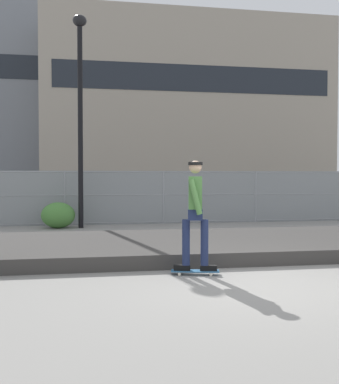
# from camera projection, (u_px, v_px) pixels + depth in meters

# --- Properties ---
(ground_plane) EXTENTS (120.00, 120.00, 0.00)m
(ground_plane) POSITION_uv_depth(u_px,v_px,m) (259.00, 285.00, 6.82)
(ground_plane) COLOR gray
(gravel_berm) EXTENTS (17.67, 3.87, 0.27)m
(gravel_berm) POSITION_uv_depth(u_px,v_px,m) (206.00, 245.00, 10.03)
(gravel_berm) COLOR #3D3A38
(gravel_berm) RESTS_ON ground_plane
(skateboard) EXTENTS (0.82, 0.37, 0.07)m
(skateboard) POSITION_uv_depth(u_px,v_px,m) (195.00, 271.00, 7.57)
(skateboard) COLOR #2D608C
(skateboard) RESTS_ON ground_plane
(skater) EXTENTS (0.72, 0.62, 1.83)m
(skater) POSITION_uv_depth(u_px,v_px,m) (195.00, 208.00, 7.54)
(skater) COLOR black
(skater) RESTS_ON skateboard
(chain_fence) EXTENTS (20.44, 0.06, 1.85)m
(chain_fence) POSITION_uv_depth(u_px,v_px,m) (164.00, 197.00, 15.91)
(chain_fence) COLOR gray
(chain_fence) RESTS_ON ground_plane
(street_lamp) EXTENTS (0.44, 0.44, 6.77)m
(street_lamp) POSITION_uv_depth(u_px,v_px,m) (80.00, 96.00, 14.43)
(street_lamp) COLOR black
(street_lamp) RESTS_ON ground_plane
(parked_car_near) EXTENTS (4.42, 2.00, 1.66)m
(parked_car_near) POSITION_uv_depth(u_px,v_px,m) (21.00, 197.00, 18.36)
(parked_car_near) COLOR black
(parked_car_near) RESTS_ON ground_plane
(parked_car_mid) EXTENTS (4.46, 2.07, 1.66)m
(parked_car_mid) POSITION_uv_depth(u_px,v_px,m) (169.00, 195.00, 19.80)
(parked_car_mid) COLOR maroon
(parked_car_mid) RESTS_ON ground_plane
(parked_car_far) EXTENTS (4.52, 2.20, 1.66)m
(parked_car_far) POSITION_uv_depth(u_px,v_px,m) (300.00, 195.00, 20.22)
(parked_car_far) COLOR #566B4C
(parked_car_far) RESTS_ON ground_plane
(library_building) EXTENTS (21.64, 14.04, 20.96)m
(library_building) POSITION_uv_depth(u_px,v_px,m) (3.00, 102.00, 53.18)
(library_building) COLOR slate
(library_building) RESTS_ON ground_plane
(office_block) EXTENTS (28.68, 13.89, 17.53)m
(office_block) POSITION_uv_depth(u_px,v_px,m) (182.00, 112.00, 49.24)
(office_block) COLOR #9E9384
(office_block) RESTS_ON ground_plane
(shrub_left) EXTENTS (1.07, 0.88, 0.83)m
(shrub_left) POSITION_uv_depth(u_px,v_px,m) (58.00, 215.00, 14.49)
(shrub_left) COLOR #477F38
(shrub_left) RESTS_ON ground_plane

